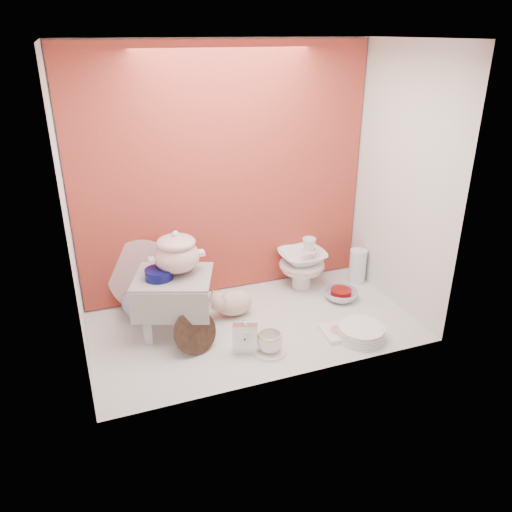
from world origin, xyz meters
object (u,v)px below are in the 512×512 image
Objects in this scene: step_stool at (175,304)px; dinner_plate_stack at (361,332)px; floral_platter at (143,276)px; porcelain_tower at (302,263)px; blue_white_vase at (143,296)px; plush_pig at (234,302)px; mantel_clock at (245,337)px; crystal_bowl at (341,295)px; gold_rim_teacup at (270,342)px; soup_tureen at (177,252)px.

step_stool reaches higher than dinner_plate_stack.
porcelain_tower is at bearing -3.92° from floral_platter.
blue_white_vase is 0.77× the size of porcelain_tower.
mantel_clock is at bearing -87.50° from plush_pig.
plush_pig is at bearing -19.43° from blue_white_vase.
blue_white_vase is 0.70m from mantel_clock.
porcelain_tower is (-0.15, 0.25, 0.14)m from crystal_bowl.
floral_platter reaches higher than porcelain_tower.
crystal_bowl is (1.03, 0.00, -0.14)m from step_stool.
floral_platter is 2.33× the size of mantel_clock.
floral_platter reaches higher than crystal_bowl.
floral_platter is at bearing 127.53° from gold_rim_teacup.
step_stool is 0.37m from plush_pig.
step_stool is 1.53× the size of dinner_plate_stack.
soup_tureen is 1.07× the size of dinner_plate_stack.
step_stool is 1.97× the size of crystal_bowl.
porcelain_tower is (0.88, 0.25, -0.00)m from step_stool.
soup_tureen is 1.01× the size of plush_pig.
plush_pig is 1.36× the size of crystal_bowl.
soup_tureen is 0.43m from blue_white_vase.
plush_pig is 0.74m from dinner_plate_stack.
crystal_bowl is (1.15, -0.32, -0.18)m from floral_platter.
gold_rim_teacup reaches higher than crystal_bowl.
plush_pig is at bearing 175.24° from crystal_bowl.
step_stool is at bearing -179.91° from crystal_bowl.
soup_tureen is (0.03, 0.03, 0.29)m from step_stool.
mantel_clock is (0.26, -0.35, -0.37)m from soup_tureen.
step_stool is 1.04m from crystal_bowl.
step_stool is 0.30m from soup_tureen.
gold_rim_teacup is at bearing -70.42° from plush_pig.
soup_tureen is 1.08× the size of blue_white_vase.
porcelain_tower is at bearing 14.76° from soup_tureen.
plush_pig is 0.68m from crystal_bowl.
soup_tureen is 0.84× the size of porcelain_tower.
plush_pig is (0.32, 0.03, -0.38)m from soup_tureen.
floral_platter is at bearing 163.26° from plush_pig.
step_stool is 0.44m from mantel_clock.
soup_tureen is 2.17× the size of gold_rim_teacup.
step_stool is 1.19× the size of porcelain_tower.
gold_rim_teacup is (0.55, -0.60, -0.07)m from blue_white_vase.
soup_tureen reaches higher than floral_platter.
floral_platter is at bearing 176.08° from porcelain_tower.
soup_tureen is at bearing 153.31° from dinner_plate_stack.
mantel_clock is 0.91× the size of crystal_bowl.
plush_pig is 0.83× the size of porcelain_tower.
mantel_clock is at bearing -135.75° from porcelain_tower.
step_stool is at bearing -158.58° from plush_pig.
soup_tureen reaches higher than porcelain_tower.
floral_platter reaches higher than step_stool.
porcelain_tower is (0.47, 0.62, 0.11)m from gold_rim_teacup.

